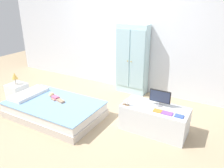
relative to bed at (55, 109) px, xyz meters
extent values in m
cube|color=tan|center=(0.45, 0.23, -0.14)|extent=(10.00, 10.00, 0.02)
cube|color=silver|center=(0.45, 1.81, 1.22)|extent=(6.40, 0.05, 2.70)
cube|color=beige|center=(0.00, 0.00, -0.07)|extent=(1.61, 0.98, 0.12)
cube|color=silver|center=(0.00, 0.00, 0.06)|extent=(1.57, 0.94, 0.13)
cube|color=#7AA8DB|center=(0.00, 0.00, 0.13)|extent=(1.60, 0.97, 0.02)
cube|color=white|center=(-0.60, 0.00, 0.16)|extent=(0.32, 0.70, 0.05)
cube|color=#D6668E|center=(-0.05, 0.10, 0.17)|extent=(0.14, 0.11, 0.06)
cube|color=tan|center=(0.09, 0.09, 0.15)|extent=(0.16, 0.07, 0.04)
cube|color=tan|center=(0.09, 0.05, 0.15)|extent=(0.16, 0.07, 0.04)
cube|color=tan|center=(-0.04, 0.16, 0.15)|extent=(0.10, 0.05, 0.03)
cube|color=tan|center=(-0.06, 0.05, 0.15)|extent=(0.10, 0.05, 0.03)
sphere|color=tan|center=(-0.15, 0.13, 0.18)|extent=(0.09, 0.09, 0.09)
sphere|color=#E0C67F|center=(-0.17, 0.13, 0.18)|extent=(0.10, 0.10, 0.10)
cube|color=white|center=(-1.07, 0.10, 0.05)|extent=(0.33, 0.33, 0.36)
cylinder|color=#B7B2AD|center=(-1.07, 0.10, 0.23)|extent=(0.08, 0.08, 0.01)
cylinder|color=#B7B2AD|center=(-1.07, 0.10, 0.29)|extent=(0.02, 0.02, 0.10)
cone|color=#E5B24C|center=(-1.07, 0.10, 0.40)|extent=(0.11, 0.11, 0.12)
cube|color=silver|center=(0.71, 1.64, 0.59)|extent=(0.65, 0.26, 1.45)
cube|color=#9DC0C9|center=(0.55, 1.50, 0.63)|extent=(0.30, 0.02, 1.19)
cube|color=#9DC0C9|center=(0.88, 1.50, 0.63)|extent=(0.30, 0.02, 1.19)
sphere|color=gold|center=(0.67, 1.48, 0.59)|extent=(0.02, 0.02, 0.02)
sphere|color=gold|center=(0.75, 1.48, 0.59)|extent=(0.02, 0.02, 0.02)
cube|color=silver|center=(1.65, 0.42, 0.07)|extent=(1.00, 0.47, 0.41)
cylinder|color=#99999E|center=(1.69, 0.51, 0.28)|extent=(0.10, 0.10, 0.01)
cylinder|color=#99999E|center=(1.69, 0.51, 0.31)|extent=(0.02, 0.02, 0.05)
cube|color=black|center=(1.69, 0.51, 0.43)|extent=(0.32, 0.02, 0.19)
cube|color=#28334C|center=(1.69, 0.49, 0.43)|extent=(0.30, 0.01, 0.17)
cube|color=#8E6642|center=(1.24, 0.29, 0.28)|extent=(0.11, 0.01, 0.01)
cube|color=#8E6642|center=(1.24, 0.25, 0.28)|extent=(0.11, 0.01, 0.01)
cube|color=white|center=(1.24, 0.27, 0.33)|extent=(0.07, 0.03, 0.04)
cylinder|color=white|center=(1.26, 0.28, 0.30)|extent=(0.01, 0.01, 0.02)
cylinder|color=white|center=(1.26, 0.26, 0.30)|extent=(0.01, 0.01, 0.02)
cylinder|color=white|center=(1.21, 0.28, 0.30)|extent=(0.01, 0.01, 0.02)
cylinder|color=white|center=(1.21, 0.26, 0.30)|extent=(0.01, 0.01, 0.02)
cylinder|color=white|center=(1.27, 0.27, 0.36)|extent=(0.02, 0.02, 0.02)
sphere|color=white|center=(1.27, 0.27, 0.38)|extent=(0.04, 0.04, 0.04)
cube|color=orange|center=(1.73, 0.32, 0.28)|extent=(0.12, 0.09, 0.02)
cube|color=#8E51B2|center=(1.86, 0.32, 0.28)|extent=(0.16, 0.10, 0.01)
cube|color=blue|center=(2.03, 0.32, 0.28)|extent=(0.12, 0.09, 0.02)
camera|label=1|loc=(2.53, -2.45, 1.82)|focal=35.22mm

